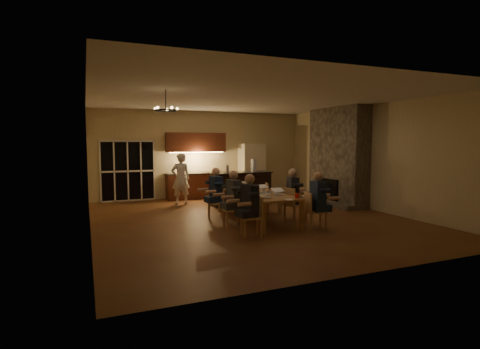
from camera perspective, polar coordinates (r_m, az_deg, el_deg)
name	(u,v)px	position (r m, az deg, el deg)	size (l,w,h in m)	color
floor	(251,219)	(10.11, 1.66, -6.82)	(9.00, 9.00, 0.00)	brown
back_wall	(202,154)	(14.15, -5.84, 3.07)	(8.00, 0.04, 3.20)	#C1AD89
left_wall	(87,163)	(9.04, -22.26, 1.64)	(0.04, 9.00, 3.20)	#C1AD89
right_wall	(371,157)	(12.12, 19.31, 2.49)	(0.04, 9.00, 3.20)	#C1AD89
ceiling	(251,98)	(9.96, 1.71, 11.62)	(8.00, 9.00, 0.04)	white
french_doors	(128,171)	(13.60, -16.72, 0.49)	(1.86, 0.08, 2.10)	black
fireplace	(338,156)	(12.84, 14.67, 2.74)	(0.58, 2.50, 3.20)	#766D5D
kitchenette	(197,166)	(13.78, -6.64, 1.34)	(2.24, 0.68, 2.40)	maroon
refrigerator	(252,170)	(14.50, 1.81, 0.76)	(0.90, 0.68, 2.00)	#EEE7C7
dining_table	(256,206)	(9.96, 2.43, -4.81)	(1.10, 3.07, 0.75)	#C77F4F
bar_island	(241,189)	(12.30, 0.12, -2.15)	(2.07, 0.68, 1.08)	black
chair_left_near	(251,217)	(8.19, 1.74, -6.45)	(0.44, 0.44, 0.89)	tan
chair_left_mid	(233,209)	(9.10, -1.14, -5.29)	(0.44, 0.44, 0.89)	tan
chair_left_far	(216,202)	(10.14, -3.74, -4.24)	(0.44, 0.44, 0.89)	tan
chair_right_near	(316,211)	(9.05, 11.49, -5.45)	(0.44, 0.44, 0.89)	tan
chair_right_mid	(295,204)	(9.88, 8.31, -4.52)	(0.44, 0.44, 0.89)	tan
chair_right_far	(274,199)	(10.79, 5.15, -3.69)	(0.44, 0.44, 0.89)	tan
person_left_near	(250,206)	(8.15, 1.48, -4.75)	(0.60, 0.60, 1.38)	#202229
person_right_near	(318,201)	(8.97, 11.77, -3.96)	(0.60, 0.60, 1.38)	#1B2943
person_left_mid	(233,199)	(9.13, -1.00, -3.70)	(0.60, 0.60, 1.38)	#3E4349
person_right_mid	(293,195)	(9.90, 8.02, -3.06)	(0.60, 0.60, 1.38)	#202229
person_left_far	(216,193)	(10.12, -3.67, -2.86)	(0.60, 0.60, 1.38)	#1B2943
standing_person	(181,179)	(12.51, -9.03, -0.65)	(0.62, 0.41, 1.71)	white
chandelier	(166,110)	(8.35, -11.24, 9.57)	(0.53, 0.53, 0.03)	black
laptop_a	(264,193)	(8.86, 3.67, -2.84)	(0.32, 0.28, 0.23)	silver
laptop_b	(280,191)	(9.31, 6.09, -2.48)	(0.32, 0.28, 0.23)	silver
laptop_c	(245,188)	(9.90, 0.82, -2.01)	(0.32, 0.28, 0.23)	silver
laptop_d	(264,187)	(9.99, 3.71, -1.95)	(0.32, 0.28, 0.23)	silver
laptop_e	(231,184)	(10.81, -1.39, -1.41)	(0.32, 0.28, 0.23)	silver
laptop_f	(250,183)	(10.93, 1.47, -1.35)	(0.32, 0.28, 0.23)	silver
mug_front	(262,192)	(9.48, 3.33, -2.71)	(0.07, 0.07, 0.10)	white
mug_mid	(252,188)	(10.36, 1.91, -2.05)	(0.08, 0.08, 0.10)	white
mug_back	(231,187)	(10.53, -1.40, -1.94)	(0.08, 0.08, 0.10)	white
redcup_near	(297,196)	(8.88, 8.70, -3.22)	(0.10, 0.10, 0.12)	red
redcup_mid	(236,188)	(10.16, -0.58, -2.13)	(0.09, 0.09, 0.12)	red
can_silver	(268,193)	(9.26, 4.33, -2.84)	(0.07, 0.07, 0.12)	#B2B2B7
can_cola	(234,185)	(11.05, -0.99, -1.55)	(0.06, 0.06, 0.12)	#3F0F0C
can_right	(264,188)	(10.28, 3.64, -2.06)	(0.06, 0.06, 0.12)	#B2B2B7
plate_near	(278,194)	(9.56, 5.76, -2.91)	(0.23, 0.23, 0.02)	white
plate_left	(262,197)	(8.94, 3.30, -3.45)	(0.27, 0.27, 0.02)	white
plate_far	(258,188)	(10.67, 2.72, -2.07)	(0.27, 0.27, 0.02)	white
notepad	(289,200)	(8.61, 7.51, -3.82)	(0.16, 0.22, 0.01)	white
bar_bottle	(228,169)	(12.07, -1.91, 0.86)	(0.09, 0.09, 0.24)	#99999E
bar_blender	(254,165)	(12.53, 2.10, 1.42)	(0.13, 0.13, 0.42)	silver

